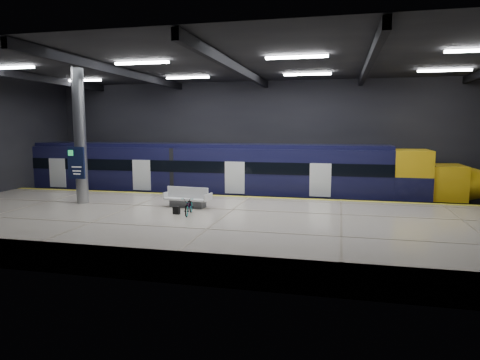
% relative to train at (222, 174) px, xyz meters
% --- Properties ---
extents(ground, '(30.00, 30.00, 0.00)m').
position_rel_train_xyz_m(ground, '(2.38, -5.50, -2.06)').
color(ground, black).
rests_on(ground, ground).
extents(room_shell, '(30.10, 16.10, 8.05)m').
position_rel_train_xyz_m(room_shell, '(2.37, -5.49, 3.66)').
color(room_shell, black).
rests_on(room_shell, ground).
extents(platform, '(30.00, 11.00, 1.10)m').
position_rel_train_xyz_m(platform, '(2.38, -8.00, -1.51)').
color(platform, '#B5A899').
rests_on(platform, ground).
extents(safety_strip, '(30.00, 0.40, 0.01)m').
position_rel_train_xyz_m(safety_strip, '(2.38, -2.75, -0.95)').
color(safety_strip, gold).
rests_on(safety_strip, platform).
extents(rails, '(30.00, 1.52, 0.16)m').
position_rel_train_xyz_m(rails, '(2.38, 0.00, -1.98)').
color(rails, gray).
rests_on(rails, ground).
extents(train, '(29.40, 2.84, 3.79)m').
position_rel_train_xyz_m(train, '(0.00, 0.00, 0.00)').
color(train, black).
rests_on(train, ground).
extents(bench, '(2.34, 1.20, 0.99)m').
position_rel_train_xyz_m(bench, '(0.08, -6.41, -0.61)').
color(bench, '#595B60').
rests_on(bench, platform).
extents(bicycle, '(0.77, 1.60, 0.80)m').
position_rel_train_xyz_m(bicycle, '(0.78, -8.14, -0.56)').
color(bicycle, '#99999E').
rests_on(bicycle, platform).
extents(pannier_bag, '(0.32, 0.22, 0.35)m').
position_rel_train_xyz_m(pannier_bag, '(0.18, -8.14, -0.78)').
color(pannier_bag, black).
rests_on(pannier_bag, platform).
extents(info_column, '(0.90, 0.78, 6.90)m').
position_rel_train_xyz_m(info_column, '(-5.62, -6.52, 2.40)').
color(info_column, '#9EA0A5').
rests_on(info_column, platform).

